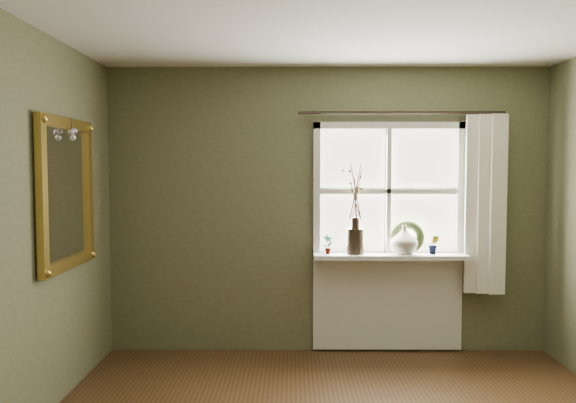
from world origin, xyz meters
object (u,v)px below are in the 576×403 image
Objects in this scene: wreath at (407,241)px; gilt_mirror at (67,193)px; dark_jug at (355,241)px; cream_vase at (404,240)px.

gilt_mirror is (-2.68, -0.96, 0.47)m from wreath.
wreath is (0.47, 0.04, -0.00)m from dark_jug.
wreath reaches higher than cream_vase.
wreath is 0.27× the size of gilt_mirror.
gilt_mirror is at bearing -143.86° from wreath.
wreath is (0.04, 0.04, -0.02)m from cream_vase.
wreath is at bearing 46.59° from cream_vase.
cream_vase is 0.06m from wreath.
dark_jug is at bearing 22.71° from gilt_mirror.
cream_vase is at bearing 0.00° from dark_jug.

